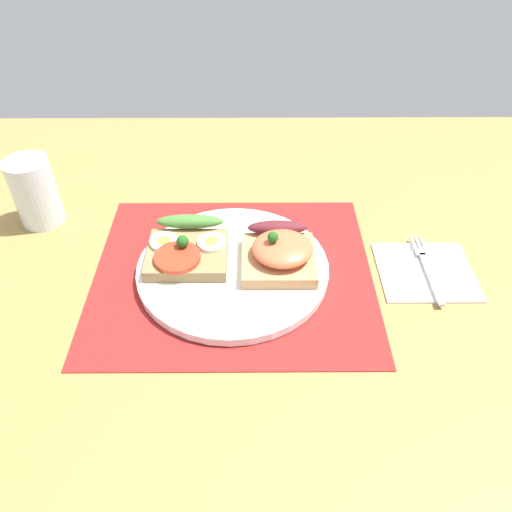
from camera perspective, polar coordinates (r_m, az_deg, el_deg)
The scene contains 8 objects.
ground_plane at distance 66.80cm, azimuth -2.58°, elevation -2.94°, with size 120.00×90.00×3.20cm, color olive.
placemat at distance 65.59cm, azimuth -2.62°, elevation -1.85°, with size 36.15×31.35×0.30cm, color maroon.
plate at distance 65.09cm, azimuth -2.64°, elevation -1.38°, with size 24.84×24.84×1.16cm, color white.
sandwich_egg_tomato at distance 65.72cm, azimuth -7.88°, elevation 0.89°, with size 10.38×10.65×3.83cm.
sandwich_salmon at distance 63.72cm, azimuth 2.75°, elevation 0.43°, with size 9.38×10.68×5.31cm.
napkin at distance 69.21cm, azimuth 18.78°, elevation -1.58°, with size 12.28×11.28×0.60cm, color white.
fork at distance 69.23cm, azimuth 18.89°, elevation -1.08°, with size 1.62×13.11×0.32cm.
drinking_glass at distance 78.15cm, azimuth -23.91°, elevation 6.71°, with size 6.17×6.17×9.94cm, color silver.
Camera 1 is at (2.73, -47.74, 45.05)cm, focal length 35.06 mm.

